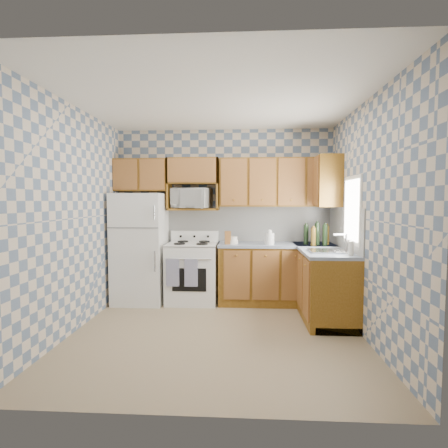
# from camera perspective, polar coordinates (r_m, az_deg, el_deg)

# --- Properties ---
(floor) EXTENTS (3.40, 3.40, 0.00)m
(floor) POSITION_cam_1_polar(r_m,az_deg,el_deg) (4.33, -1.30, -17.43)
(floor) COLOR #917E5D
(floor) RESTS_ON ground
(back_wall) EXTENTS (3.40, 0.02, 2.70)m
(back_wall) POSITION_cam_1_polar(r_m,az_deg,el_deg) (5.64, -0.01, 1.58)
(back_wall) COLOR slate
(back_wall) RESTS_ON ground
(right_wall) EXTENTS (0.02, 3.20, 2.70)m
(right_wall) POSITION_cam_1_polar(r_m,az_deg,el_deg) (4.26, 22.14, 0.60)
(right_wall) COLOR slate
(right_wall) RESTS_ON ground
(backsplash_back) EXTENTS (2.60, 0.02, 0.56)m
(backsplash_back) POSITION_cam_1_polar(r_m,az_deg,el_deg) (5.62, 4.06, 0.04)
(backsplash_back) COLOR white
(backsplash_back) RESTS_ON back_wall
(backsplash_right) EXTENTS (0.02, 1.60, 0.56)m
(backsplash_right) POSITION_cam_1_polar(r_m,az_deg,el_deg) (5.02, 19.05, -0.60)
(backsplash_right) COLOR white
(backsplash_right) RESTS_ON right_wall
(refrigerator) EXTENTS (0.75, 0.70, 1.68)m
(refrigerator) POSITION_cam_1_polar(r_m,az_deg,el_deg) (5.56, -13.49, -3.83)
(refrigerator) COLOR white
(refrigerator) RESTS_ON floor
(stove_body) EXTENTS (0.76, 0.65, 0.90)m
(stove_body) POSITION_cam_1_polar(r_m,az_deg,el_deg) (5.47, -5.17, -8.00)
(stove_body) COLOR white
(stove_body) RESTS_ON floor
(cooktop) EXTENTS (0.76, 0.65, 0.02)m
(cooktop) POSITION_cam_1_polar(r_m,az_deg,el_deg) (5.40, -5.20, -3.27)
(cooktop) COLOR silver
(cooktop) RESTS_ON stove_body
(backguard) EXTENTS (0.76, 0.08, 0.17)m
(backguard) POSITION_cam_1_polar(r_m,az_deg,el_deg) (5.66, -4.80, -1.98)
(backguard) COLOR white
(backguard) RESTS_ON cooktop
(dish_towel_left) EXTENTS (0.19, 0.02, 0.40)m
(dish_towel_left) POSITION_cam_1_polar(r_m,az_deg,el_deg) (5.16, -8.40, -7.85)
(dish_towel_left) COLOR navy
(dish_towel_left) RESTS_ON stove_body
(dish_towel_right) EXTENTS (0.19, 0.02, 0.40)m
(dish_towel_right) POSITION_cam_1_polar(r_m,az_deg,el_deg) (5.12, -5.39, -7.93)
(dish_towel_right) COLOR navy
(dish_towel_right) RESTS_ON stove_body
(base_cabinets_back) EXTENTS (1.75, 0.60, 0.88)m
(base_cabinets_back) POSITION_cam_1_polar(r_m,az_deg,el_deg) (5.46, 8.57, -8.16)
(base_cabinets_back) COLOR #5F3B0D
(base_cabinets_back) RESTS_ON floor
(base_cabinets_right) EXTENTS (0.60, 1.60, 0.88)m
(base_cabinets_right) POSITION_cam_1_polar(r_m,az_deg,el_deg) (5.07, 15.67, -9.20)
(base_cabinets_right) COLOR #5F3B0D
(base_cabinets_right) RESTS_ON floor
(countertop_back) EXTENTS (1.77, 0.63, 0.04)m
(countertop_back) POSITION_cam_1_polar(r_m,az_deg,el_deg) (5.38, 8.62, -3.37)
(countertop_back) COLOR slate
(countertop_back) RESTS_ON base_cabinets_back
(countertop_right) EXTENTS (0.63, 1.60, 0.04)m
(countertop_right) POSITION_cam_1_polar(r_m,az_deg,el_deg) (4.98, 15.70, -4.04)
(countertop_right) COLOR slate
(countertop_right) RESTS_ON base_cabinets_right
(upper_cabinets_back) EXTENTS (1.75, 0.33, 0.74)m
(upper_cabinets_back) POSITION_cam_1_polar(r_m,az_deg,el_deg) (5.49, 8.58, 6.70)
(upper_cabinets_back) COLOR #5F3B0D
(upper_cabinets_back) RESTS_ON back_wall
(upper_cabinets_fridge) EXTENTS (0.82, 0.33, 0.50)m
(upper_cabinets_fridge) POSITION_cam_1_polar(r_m,az_deg,el_deg) (5.71, -13.27, 7.74)
(upper_cabinets_fridge) COLOR #5F3B0D
(upper_cabinets_fridge) RESTS_ON back_wall
(upper_cabinets_right) EXTENTS (0.33, 0.70, 0.74)m
(upper_cabinets_right) POSITION_cam_1_polar(r_m,az_deg,el_deg) (5.42, 16.31, 6.63)
(upper_cabinets_right) COLOR #5F3B0D
(upper_cabinets_right) RESTS_ON right_wall
(microwave_shelf) EXTENTS (0.80, 0.33, 0.03)m
(microwave_shelf) POSITION_cam_1_polar(r_m,az_deg,el_deg) (5.52, -4.99, 2.40)
(microwave_shelf) COLOR #5F3B0D
(microwave_shelf) RESTS_ON back_wall
(microwave) EXTENTS (0.64, 0.51, 0.31)m
(microwave) POSITION_cam_1_polar(r_m,az_deg,el_deg) (5.48, -5.31, 4.19)
(microwave) COLOR white
(microwave) RESTS_ON microwave_shelf
(sink) EXTENTS (0.48, 0.40, 0.03)m
(sink) POSITION_cam_1_polar(r_m,az_deg,el_deg) (4.64, 16.70, -4.31)
(sink) COLOR #B7B7BC
(sink) RESTS_ON countertop_right
(window) EXTENTS (0.02, 0.66, 0.86)m
(window) POSITION_cam_1_polar(r_m,az_deg,el_deg) (4.68, 20.22, 2.13)
(window) COLOR white
(window) RESTS_ON right_wall
(bottle_0) EXTENTS (0.07, 0.07, 0.32)m
(bottle_0) POSITION_cam_1_polar(r_m,az_deg,el_deg) (5.31, 14.96, -1.58)
(bottle_0) COLOR black
(bottle_0) RESTS_ON countertop_back
(bottle_1) EXTENTS (0.07, 0.07, 0.30)m
(bottle_1) POSITION_cam_1_polar(r_m,az_deg,el_deg) (5.27, 16.16, -1.76)
(bottle_1) COLOR black
(bottle_1) RESTS_ON countertop_back
(bottle_2) EXTENTS (0.07, 0.07, 0.28)m
(bottle_2) POSITION_cam_1_polar(r_m,az_deg,el_deg) (5.38, 16.44, -1.77)
(bottle_2) COLOR brown
(bottle_2) RESTS_ON countertop_back
(bottle_3) EXTENTS (0.07, 0.07, 0.26)m
(bottle_3) POSITION_cam_1_polar(r_m,az_deg,el_deg) (5.22, 14.38, -2.02)
(bottle_3) COLOR brown
(bottle_3) RESTS_ON countertop_back
(bottle_4) EXTENTS (0.07, 0.07, 0.29)m
(bottle_4) POSITION_cam_1_polar(r_m,az_deg,el_deg) (5.34, 13.25, -1.70)
(bottle_4) COLOR black
(bottle_4) RESTS_ON countertop_back
(knife_block) EXTENTS (0.10, 0.10, 0.20)m
(knife_block) POSITION_cam_1_polar(r_m,az_deg,el_deg) (5.23, 0.61, -2.24)
(knife_block) COLOR brown
(knife_block) RESTS_ON countertop_back
(electric_kettle) EXTENTS (0.14, 0.14, 0.17)m
(electric_kettle) POSITION_cam_1_polar(r_m,az_deg,el_deg) (5.23, 7.46, -2.40)
(electric_kettle) COLOR white
(electric_kettle) RESTS_ON countertop_back
(food_containers) EXTENTS (0.17, 0.17, 0.11)m
(food_containers) POSITION_cam_1_polar(r_m,az_deg,el_deg) (5.27, 1.39, -2.66)
(food_containers) COLOR silver
(food_containers) RESTS_ON countertop_back
(soap_bottle) EXTENTS (0.06, 0.06, 0.17)m
(soap_bottle) POSITION_cam_1_polar(r_m,az_deg,el_deg) (4.41, 20.06, -3.75)
(soap_bottle) COLOR silver
(soap_bottle) RESTS_ON countertop_right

